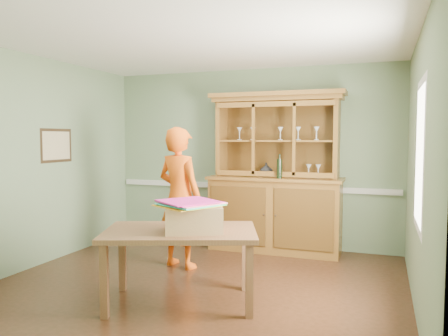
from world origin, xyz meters
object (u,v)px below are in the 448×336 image
at_px(cardboard_box, 193,218).
at_px(china_hutch, 275,196).
at_px(dining_table, 180,238).
at_px(person, 180,197).

bearing_deg(cardboard_box, china_hutch, 83.88).
height_order(dining_table, cardboard_box, cardboard_box).
bearing_deg(china_hutch, dining_table, -99.80).
height_order(china_hutch, cardboard_box, china_hutch).
height_order(cardboard_box, person, person).
xyz_separation_m(dining_table, cardboard_box, (0.15, -0.02, 0.21)).
relative_size(dining_table, person, 0.95).
bearing_deg(cardboard_box, dining_table, 171.37).
relative_size(china_hutch, dining_table, 1.35).
bearing_deg(dining_table, cardboard_box, -29.00).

